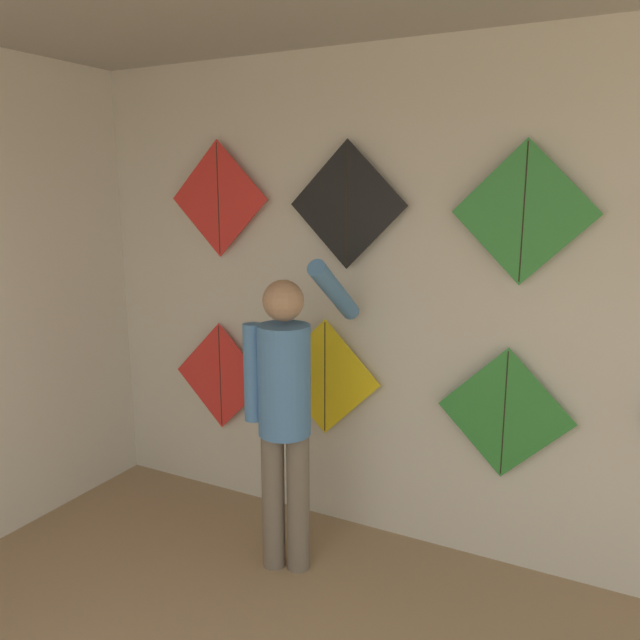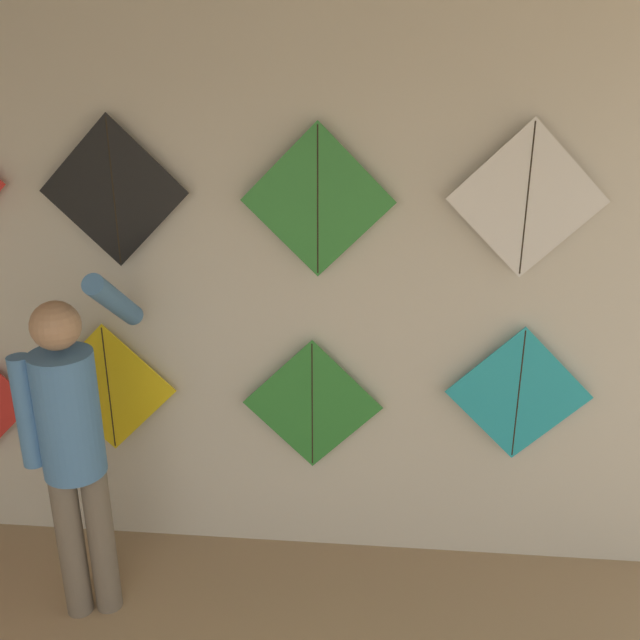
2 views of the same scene
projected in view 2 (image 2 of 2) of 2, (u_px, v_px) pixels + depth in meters
back_panel at (219, 301)px, 3.53m from camera, size 5.20×0.06×2.80m
shopkeeper at (73, 436)px, 3.17m from camera, size 0.42×0.64×1.70m
kite_1 at (109, 388)px, 3.66m from camera, size 0.71×0.01×0.71m
kite_2 at (312, 405)px, 3.59m from camera, size 0.71×0.01×0.71m
kite_3 at (518, 395)px, 3.47m from camera, size 0.71×0.01×0.71m
kite_5 at (114, 192)px, 3.29m from camera, size 0.71×0.01×0.71m
kite_6 at (318, 201)px, 3.22m from camera, size 0.71×0.01×0.71m
kite_7 at (527, 200)px, 3.13m from camera, size 0.71×0.01×0.71m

